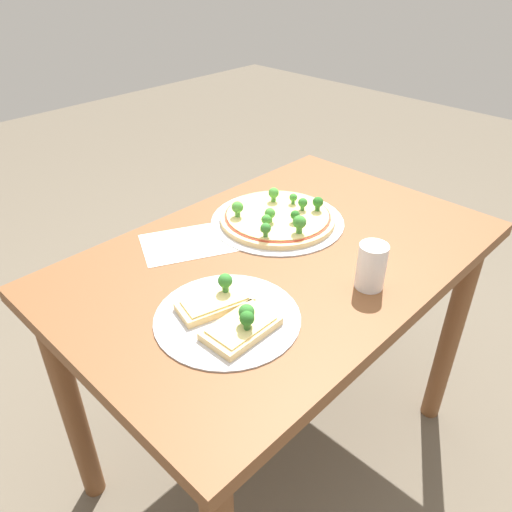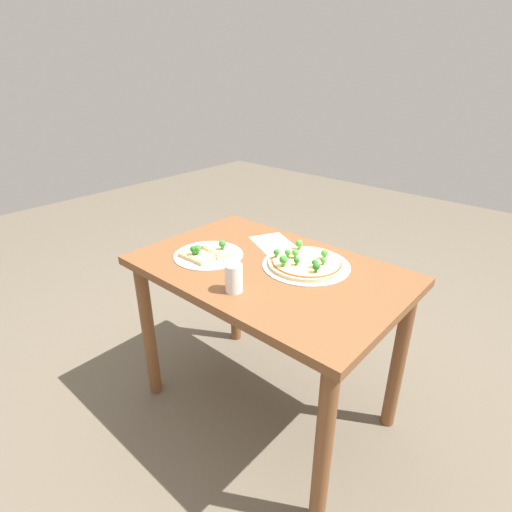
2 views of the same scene
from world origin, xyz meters
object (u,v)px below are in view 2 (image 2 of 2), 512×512
dining_table (268,292)px  pizza_tray_whole (306,262)px  drinking_cup (234,278)px  pizza_tray_slice (207,253)px

dining_table → pizza_tray_whole: pizza_tray_whole is taller
pizza_tray_whole → drinking_cup: (-0.08, -0.34, 0.04)m
dining_table → drinking_cup: bearing=-82.1°
dining_table → pizza_tray_slice: bearing=-160.2°
dining_table → pizza_tray_whole: bearing=45.2°
pizza_tray_whole → drinking_cup: size_ratio=3.39×
dining_table → pizza_tray_slice: (-0.26, -0.10, 0.13)m
dining_table → pizza_tray_slice: pizza_tray_slice is taller
dining_table → drinking_cup: size_ratio=10.31×
pizza_tray_whole → dining_table: bearing=-134.8°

